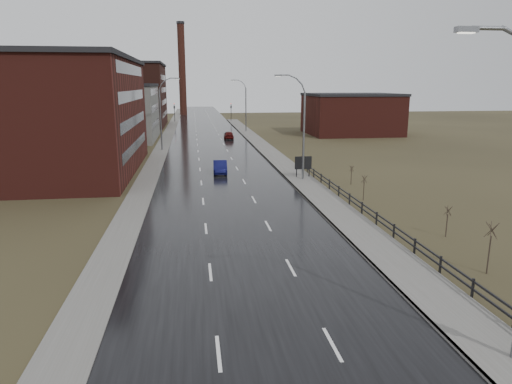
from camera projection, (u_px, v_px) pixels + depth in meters
name	position (u px, v px, depth m)	size (l,w,h in m)	color
road	(213.00, 151.00, 72.12)	(14.00, 300.00, 0.06)	black
sidewalk_right	(303.00, 182.00, 49.15)	(3.20, 180.00, 0.18)	#595651
curb_right	(289.00, 182.00, 48.95)	(0.16, 180.00, 0.18)	slate
sidewalk_left	(160.00, 152.00, 71.02)	(2.40, 260.00, 0.12)	#595651
warehouse_near	(38.00, 116.00, 53.32)	(22.44, 28.56, 13.50)	#471914
warehouse_mid	(112.00, 112.00, 85.88)	(16.32, 20.40, 10.50)	slate
warehouse_far	(111.00, 95.00, 113.56)	(26.52, 24.48, 15.50)	#331611
building_right	(351.00, 114.00, 96.39)	(18.36, 16.32, 8.50)	#471914
smokestack	(182.00, 69.00, 154.53)	(2.70, 2.70, 30.70)	#331611
streetlight_right_mid	(301.00, 127.00, 48.78)	(3.36, 0.28, 11.35)	slate
streetlight_left	(162.00, 114.00, 71.69)	(3.36, 0.28, 11.35)	slate
streetlight_right_far	(245.00, 105.00, 100.84)	(3.36, 0.28, 11.35)	slate
guardrail	(380.00, 220.00, 33.14)	(0.10, 53.05, 1.10)	black
shrub_c	(490.00, 247.00, 25.09)	(0.70, 0.74, 2.98)	#382D23
shrub_d	(447.00, 221.00, 31.34)	(0.52, 0.55, 2.20)	#382D23
shrub_e	(364.00, 187.00, 41.27)	(0.55, 0.58, 2.33)	#382D23
shrub_f	(351.00, 175.00, 47.92)	(0.48, 0.50, 2.00)	#382D23
billboard	(303.00, 164.00, 50.98)	(1.92, 0.17, 2.49)	black
traffic_light_left	(174.00, 105.00, 127.85)	(0.58, 2.73, 5.30)	black
traffic_light_right	(231.00, 105.00, 129.98)	(0.58, 2.73, 5.30)	black
car_near	(220.00, 167.00, 53.89)	(1.59, 4.56, 1.50)	#0D0E42
car_far	(229.00, 135.00, 87.82)	(1.80, 4.48, 1.53)	#470D0B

